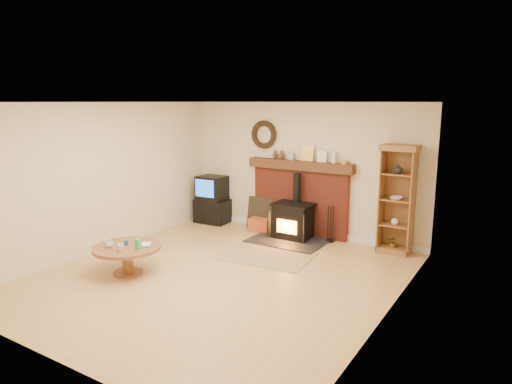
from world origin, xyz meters
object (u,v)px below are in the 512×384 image
Objects in this scene: tv_unit at (212,200)px; coffee_table at (127,251)px; curio_cabinet at (397,199)px; wood_stove at (292,222)px.

tv_unit is 3.21m from coffee_table.
coffee_table is (-3.21, -3.21, -0.59)m from curio_cabinet.
curio_cabinet is at bearing 1.24° from tv_unit.
tv_unit is at bearing 103.21° from coffee_table.
tv_unit reaches higher than coffee_table.
tv_unit is at bearing 174.54° from wood_stove.
curio_cabinet is at bearing 8.54° from wood_stove.
curio_cabinet reaches higher than wood_stove.
tv_unit is 0.54× the size of curio_cabinet.
curio_cabinet reaches higher than coffee_table.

